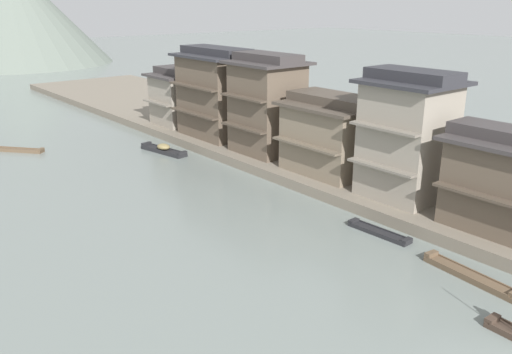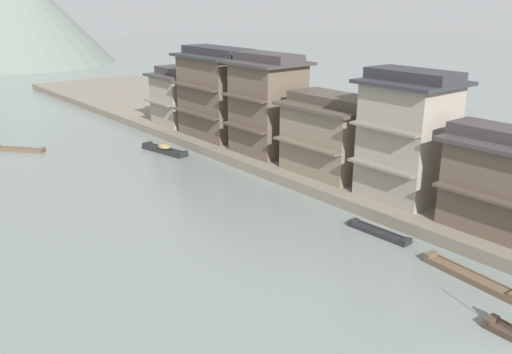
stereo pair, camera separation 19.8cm
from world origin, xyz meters
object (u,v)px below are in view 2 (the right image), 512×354
Objects in this scene: house_waterfront_tall at (333,134)px; house_waterfront_far at (218,93)px; boat_moored_second at (165,149)px; house_waterfront_end at (181,96)px; boat_moored_third at (379,233)px; house_waterfront_narrow at (268,104)px; boat_moored_nearest at (19,150)px; house_waterfront_second at (407,136)px; boat_moored_far at (470,277)px.

house_waterfront_far is at bearing 90.95° from house_waterfront_tall.
boat_moored_second is 0.91× the size of house_waterfront_end.
boat_moored_third is 18.16m from house_waterfront_narrow.
boat_moored_second is at bearing -40.90° from boat_moored_nearest.
house_waterfront_tall is at bearing -89.49° from house_waterfront_end.
house_waterfront_narrow is (0.02, 14.69, -0.00)m from house_waterfront_second.
house_waterfront_end is at bearing 89.55° from house_waterfront_far.
boat_moored_nearest is 0.83× the size of boat_moored_far.
boat_moored_second is 24.07m from house_waterfront_second.
house_waterfront_tall reaches higher than boat_moored_second.
boat_moored_third is at bearing -158.00° from house_waterfront_second.
house_waterfront_second is at bearing -90.06° from house_waterfront_narrow.
house_waterfront_second is 1.00× the size of house_waterfront_narrow.
boat_moored_third is (0.95, -24.84, -0.17)m from boat_moored_second.
house_waterfront_far is at bearing -90.45° from house_waterfront_end.
house_waterfront_tall is (17.05, -24.97, 3.66)m from boat_moored_nearest.
house_waterfront_tall reaches higher than boat_moored_far.
house_waterfront_far reaches higher than boat_moored_third.
house_waterfront_second reaches higher than house_waterfront_tall.
boat_moored_nearest is 24.57m from house_waterfront_narrow.
house_waterfront_narrow is at bearing -90.93° from house_waterfront_far.
boat_moored_far is 0.62× the size of house_waterfront_narrow.
house_waterfront_end reaches higher than boat_moored_third.
house_waterfront_tall is 15.50m from house_waterfront_far.
house_waterfront_end is at bearing 80.65° from boat_moored_third.
house_waterfront_tall is at bearing 86.77° from house_waterfront_second.
house_waterfront_far is at bearing 89.64° from house_waterfront_second.
boat_moored_nearest is at bearing 133.83° from house_waterfront_narrow.
house_waterfront_second is at bearing -90.36° from house_waterfront_far.
house_waterfront_end is (-0.20, 22.59, 0.01)m from house_waterfront_tall.
boat_moored_nearest is at bearing 104.94° from boat_moored_far.
boat_moored_third is 32.34m from house_waterfront_end.
boat_moored_nearest is 36.46m from house_waterfront_second.
house_waterfront_end is at bearing -8.05° from boat_moored_nearest.
house_waterfront_tall is 1.23× the size of house_waterfront_end.
house_waterfront_tall is 0.87× the size of house_waterfront_narrow.
boat_moored_second is 0.65× the size of house_waterfront_narrow.
boat_moored_third is at bearing -87.80° from boat_moored_second.
boat_moored_second is at bearing -131.99° from house_waterfront_end.
house_waterfront_far is at bearing 79.17° from boat_moored_far.
house_waterfront_end is (6.00, 38.24, 3.65)m from boat_moored_far.
house_waterfront_second is (5.97, -22.81, 4.82)m from boat_moored_second.
house_waterfront_second is at bearing -62.55° from boat_moored_nearest.
house_waterfront_narrow is (5.82, 23.26, 4.95)m from boat_moored_far.
boat_moored_second is at bearing 126.43° from house_waterfront_narrow.
boat_moored_far is (10.84, -40.62, 0.02)m from boat_moored_nearest.
boat_moored_nearest is 42.04m from boat_moored_far.
boat_moored_nearest is 1.05× the size of boat_moored_third.
house_waterfront_narrow is at bearing -46.17° from boat_moored_nearest.
boat_moored_second is at bearing 92.20° from boat_moored_third.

